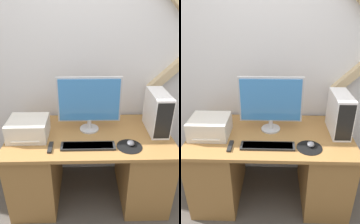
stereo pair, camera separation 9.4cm
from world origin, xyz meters
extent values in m
cube|color=silver|center=(0.00, 0.82, 1.35)|extent=(6.40, 0.05, 2.70)
cube|color=tan|center=(0.87, 0.75, 1.27)|extent=(0.56, 0.08, 0.56)
cube|color=olive|center=(0.00, 0.38, 0.71)|extent=(1.46, 0.76, 0.03)
cube|color=olive|center=(-0.52, 0.38, 0.35)|extent=(0.41, 0.70, 0.70)
cube|color=olive|center=(0.52, 0.38, 0.35)|extent=(0.41, 0.70, 0.70)
cylinder|color=#B7B7BC|center=(0.00, 0.46, 0.74)|extent=(0.18, 0.18, 0.02)
cylinder|color=#B7B7BC|center=(0.00, 0.46, 0.79)|extent=(0.04, 0.04, 0.09)
cube|color=#B7B7BC|center=(0.00, 0.47, 1.03)|extent=(0.57, 0.03, 0.42)
cube|color=#387AC6|center=(0.00, 0.45, 1.03)|extent=(0.54, 0.01, 0.39)
cube|color=black|center=(-0.02, 0.18, 0.74)|extent=(0.45, 0.12, 0.02)
cube|color=#424242|center=(-0.02, 0.18, 0.74)|extent=(0.41, 0.10, 0.01)
cylinder|color=black|center=(0.33, 0.17, 0.73)|extent=(0.21, 0.21, 0.00)
ellipsoid|color=#4C4C51|center=(0.34, 0.19, 0.75)|extent=(0.06, 0.08, 0.04)
cube|color=white|center=(0.62, 0.45, 0.91)|extent=(0.15, 0.36, 0.37)
cube|color=black|center=(0.62, 0.27, 0.91)|extent=(0.14, 0.01, 0.33)
cube|color=beige|center=(-0.54, 0.36, 0.81)|extent=(0.34, 0.29, 0.17)
cube|color=white|center=(-0.54, 0.27, 0.77)|extent=(0.24, 0.13, 0.01)
cube|color=black|center=(-0.33, 0.17, 0.74)|extent=(0.03, 0.15, 0.02)
camera|label=1|loc=(-0.04, -1.31, 1.78)|focal=35.00mm
camera|label=2|loc=(0.05, -1.31, 1.78)|focal=35.00mm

